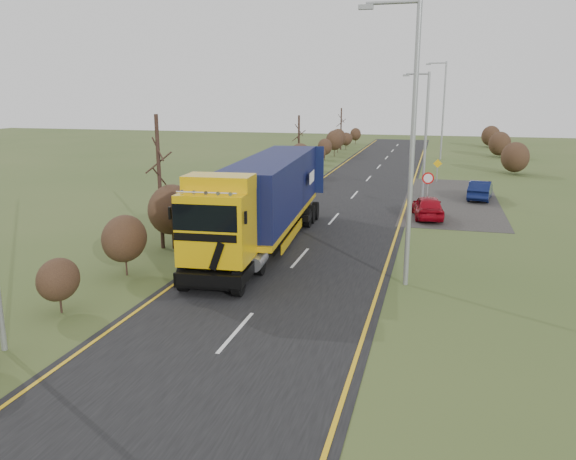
{
  "coord_description": "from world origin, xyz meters",
  "views": [
    {
      "loc": [
        5.5,
        -18.57,
        6.93
      ],
      "look_at": [
        0.06,
        1.75,
        1.79
      ],
      "focal_mm": 35.0,
      "sensor_mm": 36.0,
      "label": 1
    }
  ],
  "objects_px": {
    "car_red_hatchback": "(428,207)",
    "car_blue_sedan": "(480,190)",
    "speed_sign": "(428,185)",
    "lorry": "(266,196)",
    "streetlight_near": "(409,133)"
  },
  "relations": [
    {
      "from": "streetlight_near",
      "to": "speed_sign",
      "type": "bearing_deg",
      "value": 87.61
    },
    {
      "from": "lorry",
      "to": "streetlight_near",
      "type": "relative_size",
      "value": 1.48
    },
    {
      "from": "lorry",
      "to": "car_red_hatchback",
      "type": "relative_size",
      "value": 3.87
    },
    {
      "from": "lorry",
      "to": "car_red_hatchback",
      "type": "xyz_separation_m",
      "value": [
        7.11,
        8.0,
        -1.67
      ]
    },
    {
      "from": "car_blue_sedan",
      "to": "speed_sign",
      "type": "height_order",
      "value": "speed_sign"
    },
    {
      "from": "lorry",
      "to": "car_blue_sedan",
      "type": "xyz_separation_m",
      "value": [
        10.37,
        14.85,
        -1.69
      ]
    },
    {
      "from": "car_red_hatchback",
      "to": "streetlight_near",
      "type": "distance_m",
      "value": 12.91
    },
    {
      "from": "lorry",
      "to": "streetlight_near",
      "type": "xyz_separation_m",
      "value": [
        6.48,
        -3.92,
        3.24
      ]
    },
    {
      "from": "car_blue_sedan",
      "to": "car_red_hatchback",
      "type": "bearing_deg",
      "value": 72.68
    },
    {
      "from": "car_red_hatchback",
      "to": "car_blue_sedan",
      "type": "bearing_deg",
      "value": -123.51
    },
    {
      "from": "car_red_hatchback",
      "to": "car_blue_sedan",
      "type": "relative_size",
      "value": 0.99
    },
    {
      "from": "car_blue_sedan",
      "to": "lorry",
      "type": "bearing_deg",
      "value": 63.2
    },
    {
      "from": "car_red_hatchback",
      "to": "speed_sign",
      "type": "xyz_separation_m",
      "value": [
        -0.09,
        1.13,
        1.09
      ]
    },
    {
      "from": "lorry",
      "to": "speed_sign",
      "type": "bearing_deg",
      "value": 47.95
    },
    {
      "from": "car_blue_sedan",
      "to": "streetlight_near",
      "type": "xyz_separation_m",
      "value": [
        -3.89,
        -18.77,
        4.93
      ]
    }
  ]
}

